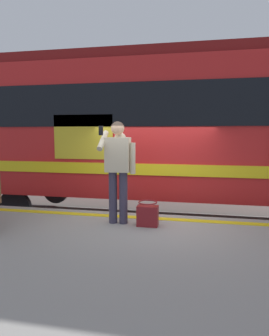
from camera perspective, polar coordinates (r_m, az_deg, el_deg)
ground_plane at (r=5.91m, az=2.64°, el=-16.96°), size 24.13×24.13×0.00m
platform at (r=3.76m, az=-2.94°, el=-24.45°), size 14.76×4.47×0.87m
safety_line at (r=5.33m, az=2.21°, el=-9.66°), size 14.46×0.16×0.01m
track_rail_near at (r=7.11m, az=4.29°, el=-12.09°), size 19.19×0.08×0.16m
track_rail_far at (r=8.47m, az=5.49°, el=-8.96°), size 19.19×0.08×0.16m
train_carriage at (r=7.39m, az=10.57°, el=8.01°), size 12.72×2.76×4.02m
passenger at (r=4.87m, az=-3.20°, el=0.84°), size 0.57×0.55×1.70m
handbag at (r=4.86m, az=2.58°, el=-9.07°), size 0.34×0.31×0.41m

